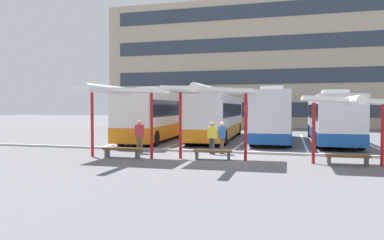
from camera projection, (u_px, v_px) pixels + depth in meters
name	position (u px, v px, depth m)	size (l,w,h in m)	color
ground_plane	(224.00, 157.00, 17.53)	(160.00, 160.00, 0.00)	slate
terminal_building	(267.00, 67.00, 48.86)	(40.33, 12.87, 18.43)	tan
coach_bus_0	(159.00, 116.00, 26.77)	(3.14, 12.09, 3.80)	silver
coach_bus_1	(217.00, 117.00, 27.39)	(3.05, 12.50, 3.58)	silver
coach_bus_2	(273.00, 116.00, 25.58)	(2.59, 10.64, 3.81)	silver
coach_bus_3	(331.00, 119.00, 24.92)	(2.67, 11.85, 3.53)	silver
lane_stripe_0	(139.00, 139.00, 27.67)	(0.16, 14.00, 0.01)	white
lane_stripe_1	(190.00, 140.00, 26.62)	(0.16, 14.00, 0.01)	white
lane_stripe_2	(245.00, 141.00, 25.56)	(0.16, 14.00, 0.01)	white
lane_stripe_3	(304.00, 143.00, 24.51)	(0.16, 14.00, 0.01)	white
lane_stripe_4	(369.00, 144.00, 23.45)	(0.16, 14.00, 0.01)	white
waiting_shelter_0	(119.00, 92.00, 16.97)	(4.12, 4.37, 3.41)	red
bench_0	(122.00, 150.00, 17.41)	(1.94, 0.46, 0.45)	brown
waiting_shelter_1	(211.00, 92.00, 16.26)	(4.06, 4.80, 3.38)	red
bench_1	(213.00, 152.00, 16.73)	(1.82, 0.62, 0.45)	brown
waiting_shelter_2	(349.00, 102.00, 14.79)	(3.68, 4.61, 2.90)	red
bench_2	(347.00, 157.00, 14.98)	(1.78, 0.49, 0.45)	brown
platform_kerb	(229.00, 152.00, 19.08)	(44.00, 0.24, 0.12)	#ADADA8
waiting_passenger_0	(212.00, 136.00, 18.62)	(0.53, 0.41, 1.66)	#33384C
waiting_passenger_1	(140.00, 134.00, 19.15)	(0.55, 0.40, 1.73)	brown
waiting_passenger_2	(222.00, 135.00, 18.70)	(0.30, 0.51, 1.67)	brown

